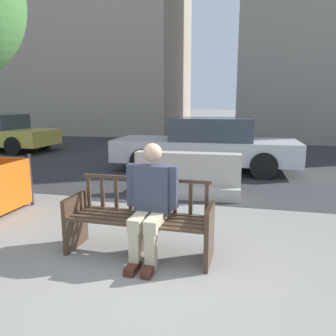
{
  "coord_description": "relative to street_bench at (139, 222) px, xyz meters",
  "views": [
    {
      "loc": [
        0.96,
        -2.8,
        1.74
      ],
      "look_at": [
        -0.18,
        2.11,
        0.75
      ],
      "focal_mm": 35.0,
      "sensor_mm": 36.0,
      "label": 1
    }
  ],
  "objects": [
    {
      "name": "car_sedan_mid",
      "position": [
        0.19,
        5.15,
        0.28
      ],
      "size": [
        4.76,
        1.89,
        1.39
      ],
      "color": "silver",
      "rests_on": "ground"
    },
    {
      "name": "jersey_barrier_centre",
      "position": [
        0.12,
        2.59,
        -0.06
      ],
      "size": [
        2.02,
        0.74,
        0.84
      ],
      "color": "#ADA89E",
      "rests_on": "ground"
    },
    {
      "name": "ground_plane",
      "position": [
        0.18,
        -0.64,
        -0.4
      ],
      "size": [
        200.0,
        200.0,
        0.0
      ],
      "primitive_type": "plane",
      "color": "gray"
    },
    {
      "name": "street_bench",
      "position": [
        0.0,
        0.0,
        0.0
      ],
      "size": [
        1.7,
        0.57,
        0.88
      ],
      "color": "#473323",
      "rests_on": "ground"
    },
    {
      "name": "street_asphalt",
      "position": [
        0.18,
        8.06,
        -0.39
      ],
      "size": [
        120.0,
        12.0,
        0.01
      ],
      "primitive_type": "cube",
      "color": "#333335",
      "rests_on": "ground"
    },
    {
      "name": "seated_person",
      "position": [
        0.16,
        -0.06,
        0.29
      ],
      "size": [
        0.58,
        0.73,
        1.31
      ],
      "color": "#383D4C",
      "rests_on": "ground"
    }
  ]
}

